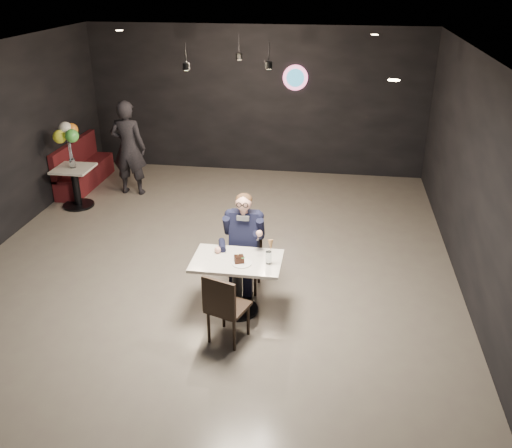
% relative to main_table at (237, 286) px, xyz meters
% --- Properties ---
extents(floor, '(9.00, 9.00, 0.00)m').
position_rel_main_table_xyz_m(floor, '(-0.57, 0.83, -0.38)').
color(floor, slate).
rests_on(floor, ground).
extents(wall_sign, '(0.50, 0.06, 0.50)m').
position_rel_main_table_xyz_m(wall_sign, '(0.23, 5.30, 1.62)').
color(wall_sign, pink).
rests_on(wall_sign, floor).
extents(pendant_lights, '(1.40, 1.20, 0.36)m').
position_rel_main_table_xyz_m(pendant_lights, '(-0.57, 2.83, 2.51)').
color(pendant_lights, black).
rests_on(pendant_lights, floor).
extents(main_table, '(1.10, 0.70, 0.75)m').
position_rel_main_table_xyz_m(main_table, '(0.00, 0.00, 0.00)').
color(main_table, white).
rests_on(main_table, floor).
extents(chair_far, '(0.42, 0.46, 0.92)m').
position_rel_main_table_xyz_m(chair_far, '(0.00, 0.55, 0.09)').
color(chair_far, black).
rests_on(chair_far, floor).
extents(chair_near, '(0.55, 0.57, 0.92)m').
position_rel_main_table_xyz_m(chair_near, '(0.00, -0.58, 0.09)').
color(chair_near, black).
rests_on(chair_near, floor).
extents(seated_man, '(0.60, 0.80, 1.44)m').
position_rel_main_table_xyz_m(seated_man, '(0.00, 0.55, 0.34)').
color(seated_man, black).
rests_on(seated_man, floor).
extents(dessert_plate, '(0.24, 0.24, 0.01)m').
position_rel_main_table_xyz_m(dessert_plate, '(0.08, -0.10, 0.38)').
color(dessert_plate, white).
rests_on(dessert_plate, main_table).
extents(cake_slice, '(0.14, 0.12, 0.08)m').
position_rel_main_table_xyz_m(cake_slice, '(0.04, -0.08, 0.43)').
color(cake_slice, black).
rests_on(cake_slice, dessert_plate).
extents(mint_leaf, '(0.06, 0.04, 0.01)m').
position_rel_main_table_xyz_m(mint_leaf, '(0.09, -0.11, 0.47)').
color(mint_leaf, '#297E38').
rests_on(mint_leaf, cake_slice).
extents(sundae_glass, '(0.07, 0.07, 0.16)m').
position_rel_main_table_xyz_m(sundae_glass, '(0.40, -0.04, 0.46)').
color(sundae_glass, silver).
rests_on(sundae_glass, main_table).
extents(wafer_cone, '(0.08, 0.08, 0.13)m').
position_rel_main_table_xyz_m(wafer_cone, '(0.42, -0.03, 0.62)').
color(wafer_cone, tan).
rests_on(wafer_cone, sundae_glass).
extents(booth_bench, '(0.45, 1.82, 0.91)m').
position_rel_main_table_xyz_m(booth_bench, '(-3.82, 3.88, 0.08)').
color(booth_bench, '#490F16').
rests_on(booth_bench, floor).
extents(side_table, '(0.65, 0.65, 0.81)m').
position_rel_main_table_xyz_m(side_table, '(-3.52, 2.88, 0.03)').
color(side_table, white).
rests_on(side_table, floor).
extents(balloon_vase, '(0.11, 0.11, 0.16)m').
position_rel_main_table_xyz_m(balloon_vase, '(-3.52, 2.88, 0.45)').
color(balloon_vase, silver).
rests_on(balloon_vase, side_table).
extents(balloon_bunch, '(0.43, 0.43, 0.70)m').
position_rel_main_table_xyz_m(balloon_bunch, '(-3.52, 2.88, 0.88)').
color(balloon_bunch, '#F6FF35').
rests_on(balloon_bunch, balloon_vase).
extents(passerby, '(0.67, 0.44, 1.81)m').
position_rel_main_table_xyz_m(passerby, '(-2.75, 3.66, 0.53)').
color(passerby, black).
rests_on(passerby, floor).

